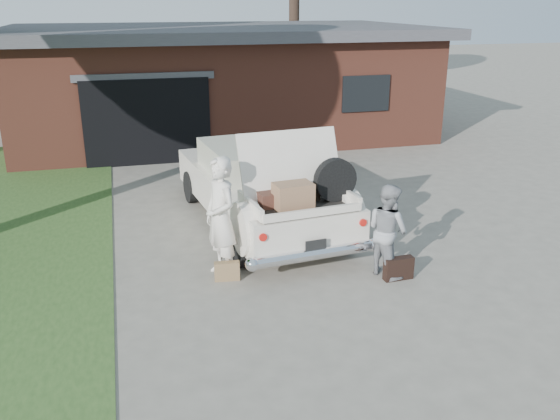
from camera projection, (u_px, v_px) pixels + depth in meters
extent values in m
plane|color=gray|center=(291.00, 294.00, 8.65)|extent=(90.00, 90.00, 0.00)
cube|color=brown|center=(220.00, 85.00, 18.84)|extent=(12.00, 7.00, 3.00)
cube|color=#4C4C51|center=(218.00, 31.00, 18.29)|extent=(12.80, 7.80, 0.30)
cube|color=black|center=(147.00, 122.00, 15.22)|extent=(3.20, 0.30, 2.20)
cube|color=#4C4C51|center=(144.00, 77.00, 14.77)|extent=(3.50, 0.12, 0.18)
cube|color=black|center=(366.00, 93.00, 16.48)|extent=(1.40, 0.08, 1.00)
cylinder|color=#38281E|center=(294.00, 25.00, 25.21)|extent=(0.44, 0.44, 6.11)
cube|color=silver|center=(258.00, 192.00, 11.20)|extent=(2.45, 5.23, 0.66)
cube|color=beige|center=(253.00, 158.00, 11.27)|extent=(1.87, 2.19, 0.53)
cube|color=black|center=(238.00, 148.00, 12.11)|extent=(1.56, 0.25, 0.44)
cube|color=black|center=(271.00, 172.00, 10.43)|extent=(1.56, 0.25, 0.44)
cylinder|color=black|center=(242.00, 246.00, 9.48)|extent=(0.29, 0.69, 0.67)
cylinder|color=black|center=(341.00, 231.00, 10.10)|extent=(0.29, 0.69, 0.67)
cylinder|color=black|center=(192.00, 187.00, 12.49)|extent=(0.29, 0.69, 0.67)
cylinder|color=black|center=(271.00, 178.00, 13.11)|extent=(0.29, 0.69, 0.67)
cylinder|color=silver|center=(315.00, 254.00, 9.01)|extent=(2.08, 0.40, 0.18)
cylinder|color=#A5140F|center=(262.00, 237.00, 8.66)|extent=(0.13, 0.11, 0.12)
cylinder|color=#A5140F|center=(362.00, 222.00, 9.23)|extent=(0.13, 0.11, 0.12)
cube|color=black|center=(316.00, 245.00, 8.94)|extent=(0.34, 0.06, 0.17)
cube|color=black|center=(299.00, 205.00, 9.40)|extent=(1.68, 1.27, 0.04)
cube|color=silver|center=(250.00, 205.00, 9.08)|extent=(0.18, 1.11, 0.18)
cube|color=silver|center=(344.00, 193.00, 9.64)|extent=(0.18, 1.11, 0.18)
cube|color=silver|center=(313.00, 213.00, 8.89)|extent=(1.61, 0.23, 0.12)
cube|color=silver|center=(291.00, 166.00, 9.51)|extent=(1.74, 0.65, 1.09)
cube|color=#502C22|center=(279.00, 197.00, 9.36)|extent=(0.75, 0.53, 0.23)
cube|color=#9B6F4F|center=(293.00, 196.00, 9.13)|extent=(0.62, 0.44, 0.41)
cube|color=black|center=(297.00, 193.00, 9.59)|extent=(0.68, 0.48, 0.20)
cylinder|color=black|center=(335.00, 180.00, 9.44)|extent=(0.71, 0.24, 0.70)
imported|color=silver|center=(221.00, 218.00, 8.96)|extent=(0.64, 0.80, 1.89)
imported|color=gray|center=(388.00, 230.00, 9.05)|extent=(0.75, 0.85, 1.47)
cube|color=olive|center=(227.00, 271.00, 9.04)|extent=(0.40, 0.17, 0.30)
cube|color=black|center=(398.00, 268.00, 9.06)|extent=(0.47, 0.17, 0.36)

